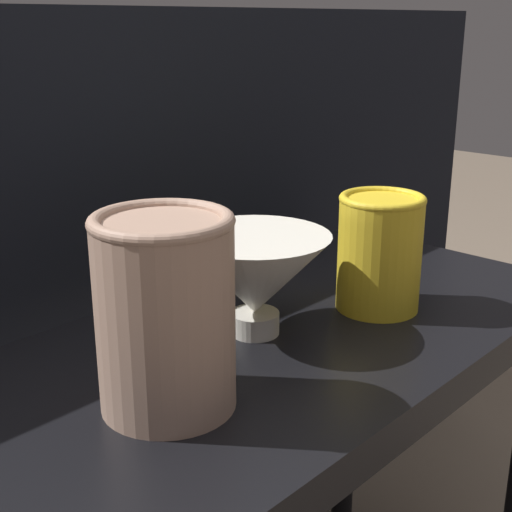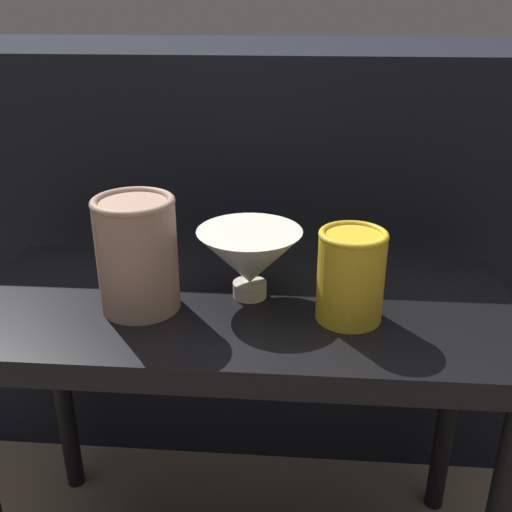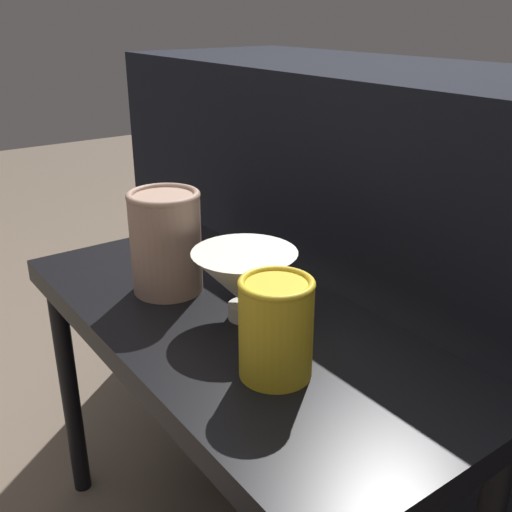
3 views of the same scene
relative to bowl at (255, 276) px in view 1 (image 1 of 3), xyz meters
name	(u,v)px [view 1 (image 1 of 3)]	position (x,y,z in m)	size (l,w,h in m)	color
table	(260,398)	(-0.01, -0.02, -0.13)	(0.83, 0.37, 0.54)	black
couch_backdrop	(17,305)	(-0.01, 0.49, -0.17)	(1.79, 0.50, 0.87)	black
bowl	(255,276)	(0.00, 0.00, 0.00)	(0.16, 0.16, 0.11)	silver
vase_textured_left	(165,310)	(-0.16, -0.05, 0.02)	(0.12, 0.12, 0.17)	tan
vase_colorful_right	(380,251)	(0.15, -0.06, 0.00)	(0.10, 0.10, 0.13)	gold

